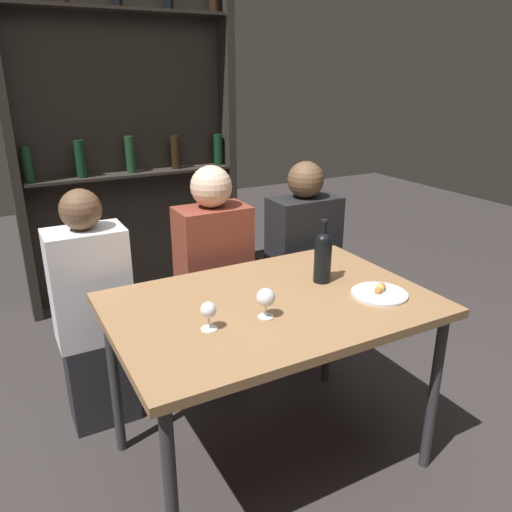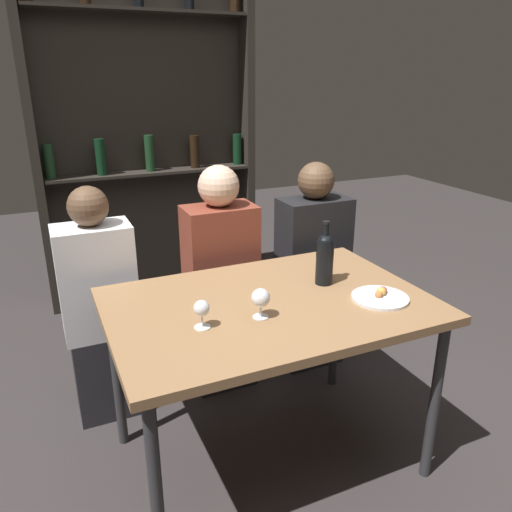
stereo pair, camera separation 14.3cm
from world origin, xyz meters
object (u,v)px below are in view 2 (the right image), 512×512
Objects in this scene: food_plate_0 at (380,297)px; wine_glass_0 at (261,298)px; seated_person_left at (101,313)px; seated_person_center at (221,286)px; wine_bottle at (325,256)px; seated_person_right at (312,273)px; wine_glass_1 at (202,309)px.

wine_glass_0 is at bearing 174.21° from food_plate_0.
seated_person_left is 0.62m from seated_person_center.
wine_bottle is 2.41× the size of wine_glass_0.
seated_person_left is at bearing 123.55° from wine_glass_0.
seated_person_center is 1.02× the size of seated_person_right.
wine_glass_1 is at bearing 174.90° from food_plate_0.
wine_bottle is 0.43m from wine_glass_0.
food_plate_0 is at bearing -101.40° from seated_person_right.
seated_person_center reaches higher than seated_person_left.
wine_glass_0 is at bearing -154.96° from wine_bottle.
wine_glass_0 is 0.81m from seated_person_center.
wine_glass_0 is 0.95m from seated_person_left.
food_plate_0 is (0.12, -0.23, -0.12)m from wine_bottle.
wine_glass_0 is at bearing -131.75° from seated_person_right.
wine_glass_1 is at bearing -140.49° from seated_person_right.
wine_glass_1 is 0.86m from seated_person_center.
wine_bottle is 0.72m from seated_person_right.
food_plate_0 is 0.19× the size of seated_person_right.
wine_glass_1 is 0.09× the size of seated_person_right.
food_plate_0 is (0.73, -0.07, -0.06)m from wine_glass_1.
seated_person_left is at bearing 180.00° from seated_person_right.
seated_person_right is (0.16, 0.80, -0.22)m from food_plate_0.
seated_person_center is at bearing 114.82° from wine_bottle.
wine_bottle is at bearing -32.98° from seated_person_left.
seated_person_center is (0.62, 0.00, 0.03)m from seated_person_left.
wine_glass_1 is at bearing 176.50° from wine_glass_0.
seated_person_right reaches higher than wine_glass_1.
seated_person_right reaches higher than wine_glass_0.
wine_glass_1 is (-0.22, 0.01, -0.01)m from wine_glass_0.
seated_person_left is at bearing 110.40° from wine_glass_1.
wine_bottle is 0.23× the size of seated_person_center.
wine_bottle is 0.24× the size of seated_person_left.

